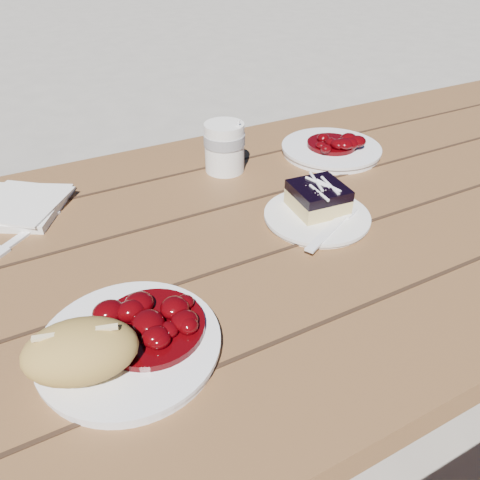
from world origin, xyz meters
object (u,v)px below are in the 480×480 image
dessert_plate (317,217)px  coffee_cup (224,148)px  blueberry_cake (318,197)px  second_plate (331,150)px  picnic_table (311,277)px  bread_roll (81,351)px  main_plate (130,346)px

dessert_plate → coffee_cup: (-0.06, 0.24, 0.04)m
blueberry_cake → second_plate: blueberry_cake is taller
picnic_table → second_plate: second_plate is taller
bread_roll → dessert_plate: bread_roll is taller
main_plate → second_plate: (0.56, 0.35, 0.00)m
main_plate → dessert_plate: 0.40m
dessert_plate → blueberry_cake: size_ratio=1.88×
main_plate → blueberry_cake: (0.38, 0.15, 0.03)m
picnic_table → dessert_plate: size_ratio=11.37×
blueberry_cake → coffee_cup: coffee_cup is taller
picnic_table → main_plate: (-0.40, -0.17, 0.17)m
picnic_table → second_plate: size_ratio=9.51×
picnic_table → bread_roll: bread_roll is taller
blueberry_cake → dessert_plate: bearing=-118.5°
main_plate → dessert_plate: main_plate is taller
main_plate → second_plate: same height
bread_roll → blueberry_cake: bearing=21.5°
picnic_table → main_plate: bearing=-157.2°
blueberry_cake → coffee_cup: bearing=111.1°
picnic_table → bread_roll: size_ratio=16.11×
second_plate → dessert_plate: bearing=-131.9°
bread_roll → main_plate: bearing=20.0°
picnic_table → blueberry_cake: size_ratio=21.40×
bread_roll → blueberry_cake: size_ratio=1.33×
main_plate → bread_roll: bearing=-160.0°
bread_roll → coffee_cup: coffee_cup is taller
bread_roll → blueberry_cake: 0.47m
main_plate → bread_roll: size_ratio=1.72×
blueberry_cake → second_plate: size_ratio=0.44×
main_plate → picnic_table: bearing=22.8°
main_plate → second_plate: 0.66m
dessert_plate → second_plate: second_plate is taller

